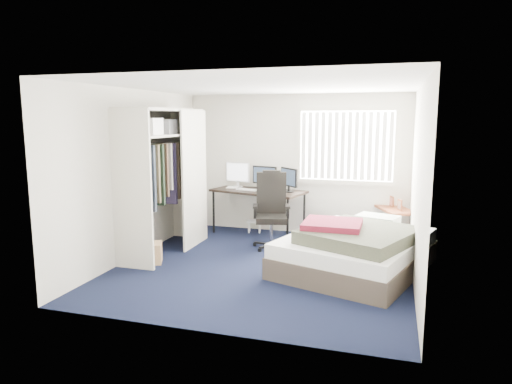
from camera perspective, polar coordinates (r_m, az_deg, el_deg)
The scene contains 10 objects.
ground at distance 6.54m, azimuth 0.97°, elevation -9.27°, with size 4.20×4.20×0.00m, color black.
room_shell at distance 6.23m, azimuth 1.01°, elevation 4.02°, with size 4.20×4.20×4.20m.
window_assembly at distance 8.07m, azimuth 11.21°, elevation 5.66°, with size 1.72×0.09×1.32m.
closet at distance 7.12m, azimuth -11.47°, elevation 3.21°, with size 0.64×1.84×2.22m.
desk at distance 8.15m, azimuth 0.39°, elevation 0.41°, with size 1.77×1.14×1.27m.
office_chair at distance 7.40m, azimuth 1.93°, elevation -3.27°, with size 0.71×0.71×1.24m.
footstool at distance 8.40m, azimuth -0.20°, elevation -3.92°, with size 0.31×0.27×0.22m.
nightstand at distance 7.97m, azimuth 16.92°, elevation -2.43°, with size 0.73×0.96×0.77m.
bed at distance 6.47m, azimuth 12.36°, elevation -6.93°, with size 2.25×2.60×0.72m.
pine_box at distance 6.83m, azimuth -13.37°, elevation -7.43°, with size 0.39×0.29×0.29m, color tan.
Camera 1 is at (1.69, -5.97, 2.07)m, focal length 32.00 mm.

